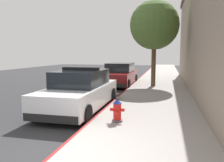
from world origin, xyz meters
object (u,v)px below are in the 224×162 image
at_px(parked_car_silver_ahead, 120,75).
at_px(street_tree, 154,25).
at_px(police_cruiser, 80,91).
at_px(fire_hydrant, 117,110).

bearing_deg(parked_car_silver_ahead, street_tree, -20.68).
xyz_separation_m(police_cruiser, fire_hydrant, (1.84, -1.69, -0.25)).
height_order(police_cruiser, parked_car_silver_ahead, police_cruiser).
relative_size(police_cruiser, parked_car_silver_ahead, 1.00).
height_order(fire_hydrant, street_tree, street_tree).
distance_m(parked_car_silver_ahead, street_tree, 4.07).
relative_size(parked_car_silver_ahead, fire_hydrant, 6.37).
distance_m(police_cruiser, parked_car_silver_ahead, 7.30).
xyz_separation_m(police_cruiser, parked_car_silver_ahead, (0.10, 7.30, -0.00)).
bearing_deg(parked_car_silver_ahead, police_cruiser, -90.76).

